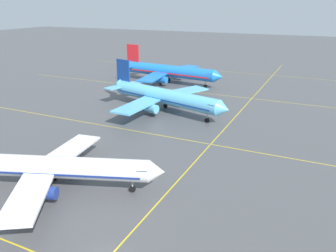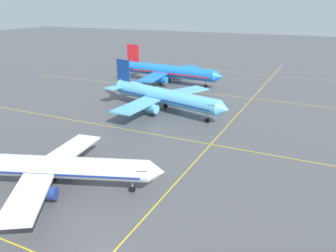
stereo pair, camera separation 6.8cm
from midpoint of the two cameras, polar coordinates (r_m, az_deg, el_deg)
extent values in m
cylinder|color=white|center=(52.03, -18.29, -6.63)|extent=(26.79, 12.31, 3.24)
cone|color=white|center=(48.20, -1.83, -7.75)|extent=(3.16, 3.74, 3.18)
cube|color=white|center=(46.96, -22.67, -10.96)|extent=(10.52, 13.21, 0.34)
cube|color=white|center=(58.59, -16.26, -3.91)|extent=(6.14, 13.28, 0.34)
cylinder|color=navy|center=(49.20, -19.92, -10.60)|extent=(3.34, 2.67, 1.79)
cylinder|color=navy|center=(56.31, -16.20, -6.15)|extent=(3.34, 2.67, 1.79)
cube|color=#385166|center=(48.25, -4.17, -7.13)|extent=(2.46, 3.33, 0.60)
cube|color=navy|center=(52.21, -18.24, -7.03)|extent=(24.74, 11.60, 0.31)
cylinder|color=#99999E|center=(49.76, -6.06, -9.65)|extent=(0.24, 0.24, 1.41)
cylinder|color=black|center=(50.23, -6.02, -10.58)|extent=(1.01, 0.68, 0.94)
cylinder|color=#99999E|center=(51.92, -20.74, -9.61)|extent=(0.24, 0.24, 1.41)
cylinder|color=black|center=(52.37, -20.62, -10.51)|extent=(1.01, 0.68, 0.94)
cylinder|color=#99999E|center=(55.41, -18.79, -7.43)|extent=(0.24, 0.24, 1.41)
cylinder|color=black|center=(55.84, -18.68, -8.28)|extent=(1.01, 0.68, 0.94)
cylinder|color=#5BB7E5|center=(84.86, -0.53, 5.08)|extent=(31.82, 11.84, 3.79)
cone|color=#5BB7E5|center=(75.18, 9.50, 2.82)|extent=(3.46, 4.25, 3.71)
cone|color=#5BB7E5|center=(96.81, -8.49, 6.98)|extent=(4.01, 4.30, 3.60)
cube|color=navy|center=(94.05, -7.56, 9.31)|extent=(4.72, 1.57, 5.98)
cube|color=#5BB7E5|center=(93.36, -9.01, 6.47)|extent=(4.41, 5.83, 0.24)
cube|color=#5BB7E5|center=(97.26, -6.34, 7.13)|extent=(4.41, 5.83, 0.24)
cube|color=#5BB7E5|center=(79.72, -5.06, 3.57)|extent=(5.92, 15.20, 0.40)
cube|color=#5BB7E5|center=(91.98, 2.46, 5.85)|extent=(11.38, 15.69, 0.40)
cylinder|color=#5BB7E5|center=(81.55, -2.80, 3.05)|extent=(3.81, 2.89, 2.09)
cylinder|color=#5BB7E5|center=(89.10, 1.75, 4.53)|extent=(3.81, 2.89, 2.09)
cube|color=#385166|center=(76.16, 8.04, 3.56)|extent=(2.63, 3.83, 0.70)
cube|color=navy|center=(84.99, -0.53, 4.77)|extent=(29.36, 11.22, 0.36)
cylinder|color=#99999E|center=(78.06, 6.71, 1.73)|extent=(0.28, 0.28, 1.65)
cylinder|color=black|center=(78.41, 6.68, 0.97)|extent=(1.18, 0.71, 1.10)
cylinder|color=#99999E|center=(84.95, -2.69, 3.36)|extent=(0.28, 0.28, 1.65)
cylinder|color=black|center=(85.27, -2.68, 2.65)|extent=(1.18, 0.71, 1.10)
cylinder|color=#99999E|center=(88.66, -0.41, 4.10)|extent=(0.28, 0.28, 1.65)
cylinder|color=black|center=(88.97, -0.41, 3.42)|extent=(1.18, 0.71, 1.10)
cylinder|color=blue|center=(116.76, 0.38, 9.30)|extent=(33.61, 7.48, 3.96)
cone|color=blue|center=(108.72, 8.63, 8.28)|extent=(3.11, 4.15, 3.88)
cone|color=blue|center=(126.99, -6.85, 10.22)|extent=(3.72, 4.10, 3.77)
cube|color=red|center=(124.67, -5.93, 12.16)|extent=(5.02, 0.90, 6.26)
cube|color=blue|center=(123.24, -6.94, 9.92)|extent=(3.89, 5.75, 0.25)
cube|color=blue|center=(128.13, -5.19, 10.37)|extent=(3.89, 5.75, 0.25)
cube|color=blue|center=(110.10, -2.50, 8.30)|extent=(7.00, 16.12, 0.42)
cube|color=blue|center=(124.92, 2.09, 9.70)|extent=(10.01, 16.55, 0.42)
cylinder|color=blue|center=(112.52, -0.98, 7.86)|extent=(3.76, 2.55, 2.19)
cylinder|color=blue|center=(121.63, 1.80, 8.78)|extent=(3.76, 2.55, 2.19)
cube|color=#385166|center=(109.54, 7.48, 8.73)|extent=(2.25, 3.82, 0.73)
cube|color=red|center=(116.85, 0.38, 9.06)|extent=(30.96, 7.24, 0.38)
cylinder|color=#99999E|center=(111.03, 6.42, 7.27)|extent=(0.29, 0.29, 1.72)
cylinder|color=black|center=(111.28, 6.40, 6.70)|extent=(1.19, 0.59, 1.15)
cylinder|color=#99999E|center=(116.09, -1.22, 7.95)|extent=(0.29, 0.29, 1.72)
cylinder|color=black|center=(116.33, -1.21, 7.40)|extent=(1.19, 0.59, 1.15)
cylinder|color=#99999E|center=(120.59, 0.19, 8.41)|extent=(0.29, 0.29, 1.72)
cylinder|color=black|center=(120.83, 0.19, 7.88)|extent=(1.19, 0.59, 1.15)
cube|color=yellow|center=(66.57, 7.28, -3.09)|extent=(165.96, 0.20, 0.01)
cube|color=yellow|center=(101.12, 14.06, 4.53)|extent=(165.96, 0.20, 0.01)
cube|color=yellow|center=(137.22, 17.37, 8.20)|extent=(165.96, 0.20, 0.01)
cube|color=yellow|center=(83.53, 11.37, 1.51)|extent=(0.20, 165.00, 0.01)
camera|label=1|loc=(0.03, -89.97, 0.01)|focal=35.95mm
camera|label=2|loc=(0.03, 90.03, -0.01)|focal=35.95mm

